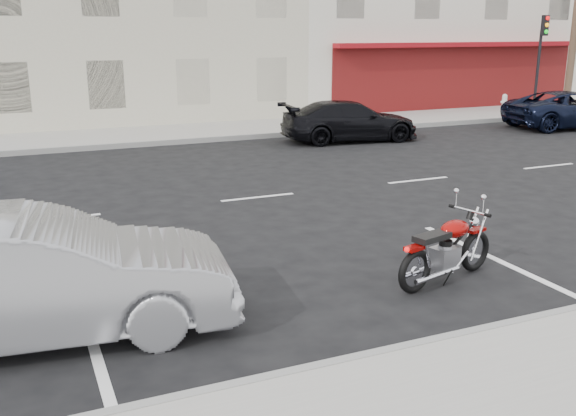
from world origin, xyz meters
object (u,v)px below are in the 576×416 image
motorcycle (477,242)px  car_far (350,121)px  traffic_light (541,51)px  suv_far (571,109)px  fire_hydrant (504,102)px  sedan_silver (34,278)px

motorcycle → car_far: bearing=55.5°
traffic_light → suv_far: traffic_light is taller
motorcycle → car_far: size_ratio=0.43×
fire_hydrant → traffic_light: bearing=-6.4°
fire_hydrant → motorcycle: bearing=-132.6°
suv_far → traffic_light: bearing=-19.7°
motorcycle → traffic_light: bearing=28.8°
sedan_silver → car_far: (9.70, 10.44, -0.10)m
car_far → traffic_light: bearing=-67.5°
traffic_light → sedan_silver: (-20.02, -13.28, -1.83)m
car_far → motorcycle: bearing=167.7°
suv_far → car_far: (-8.57, 0.64, -0.02)m
fire_hydrant → car_far: size_ratio=0.17×
fire_hydrant → sedan_silver: sedan_silver is taller
sedan_silver → traffic_light: bearing=-49.5°
traffic_light → sedan_silver: traffic_light is taller
sedan_silver → car_far: bearing=-36.0°
motorcycle → car_far: car_far is taller
motorcycle → car_far: 11.33m
fire_hydrant → sedan_silver: (-18.52, -13.45, 0.20)m
traffic_light → fire_hydrant: (-1.50, 0.17, -2.03)m
car_far → sedan_silver: bearing=144.2°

